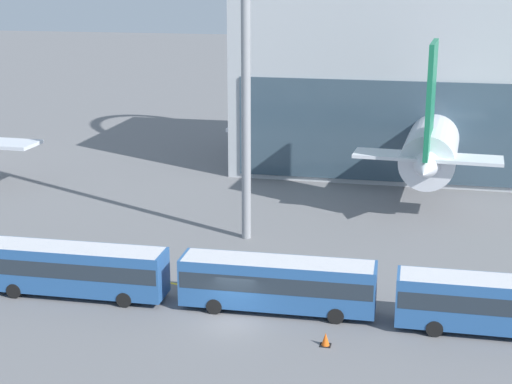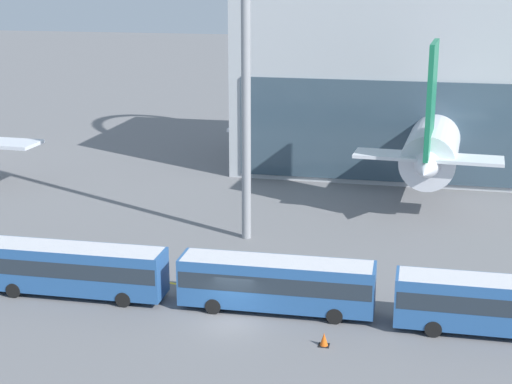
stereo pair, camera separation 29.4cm
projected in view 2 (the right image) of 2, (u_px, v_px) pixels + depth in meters
name	position (u px, v px, depth m)	size (l,w,h in m)	color
ground_plane	(231.00, 322.00, 47.59)	(440.00, 440.00, 0.00)	slate
airliner_at_gate_far	(438.00, 129.00, 79.85)	(43.94, 40.50, 15.09)	silver
shuttle_bus_1	(74.00, 267.00, 51.08)	(12.22, 2.78, 3.35)	#285693
shuttle_bus_2	(276.00, 282.00, 48.68)	(12.24, 2.85, 3.35)	#285693
shuttle_bus_3	(501.00, 303.00, 45.52)	(12.20, 2.71, 3.35)	#285693
floodlight_mast	(246.00, 7.00, 57.84)	(2.93, 2.93, 28.29)	gray
lane_stripe_3	(219.00, 292.00, 51.99)	(10.58, 0.25, 0.01)	yellow
traffic_cone_0	(324.00, 339.00, 44.53)	(0.64, 0.64, 0.78)	black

